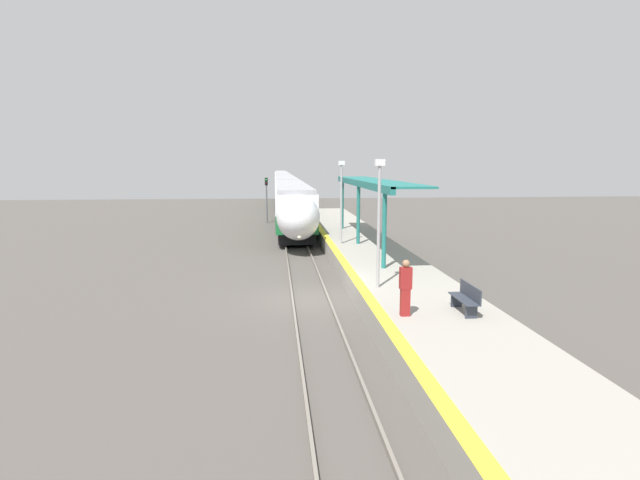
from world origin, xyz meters
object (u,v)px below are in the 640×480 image
(person_waiting, at_px, (405,287))
(lamppost_near, at_px, (379,214))
(lamppost_mid, at_px, (341,196))
(railway_signal, at_px, (267,195))
(train, at_px, (284,186))
(platform_bench, at_px, (467,298))

(person_waiting, xyz_separation_m, lamppost_near, (-0.10, 3.58, 1.86))
(lamppost_near, bearing_deg, lamppost_mid, 90.00)
(person_waiting, height_order, lamppost_near, lamppost_near)
(person_waiting, relative_size, railway_signal, 0.42)
(lamppost_mid, bearing_deg, person_waiting, -89.58)
(train, relative_size, person_waiting, 53.71)
(lamppost_mid, bearing_deg, platform_bench, -81.42)
(person_waiting, height_order, lamppost_mid, lamppost_mid)
(platform_bench, xyz_separation_m, railway_signal, (-6.70, 31.87, 1.24))
(train, xyz_separation_m, lamppost_near, (2.44, -56.89, 1.42))
(platform_bench, bearing_deg, train, 94.31)
(railway_signal, relative_size, lamppost_mid, 0.88)
(person_waiting, distance_m, railway_signal, 32.40)
(railway_signal, bearing_deg, platform_bench, -78.13)
(train, relative_size, platform_bench, 56.77)
(lamppost_mid, bearing_deg, railway_signal, 104.36)
(train, bearing_deg, lamppost_near, -87.54)
(person_waiting, xyz_separation_m, lamppost_mid, (-0.10, 14.10, 1.86))
(train, xyz_separation_m, lamppost_mid, (2.44, -46.37, 1.42))
(train, relative_size, lamppost_mid, 19.63)
(lamppost_mid, bearing_deg, lamppost_near, -90.00)
(platform_bench, distance_m, lamppost_near, 4.61)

